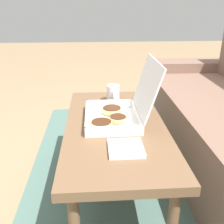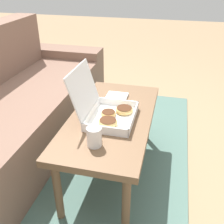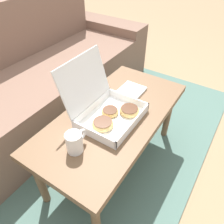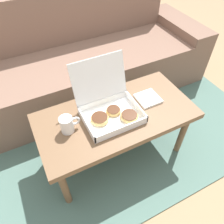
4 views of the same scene
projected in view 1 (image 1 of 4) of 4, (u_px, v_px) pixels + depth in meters
The scene contains 6 objects.
ground_plane at pixel (121, 195), 1.48m from camera, with size 12.00×12.00×0.00m, color #937756.
area_rug at pixel (173, 192), 1.50m from camera, with size 2.56×1.71×0.01m, color #4C6B60.
coffee_table at pixel (115, 133), 1.33m from camera, with size 1.00×0.49×0.45m.
pastry_box at pixel (119, 111), 1.32m from camera, with size 0.34×0.35×0.31m.
coffee_mug at pixel (113, 94), 1.57m from camera, with size 0.12×0.08×0.10m.
napkin_stack at pixel (126, 148), 1.08m from camera, with size 0.14×0.14×0.02m.
Camera 1 is at (1.18, -0.13, 1.01)m, focal length 42.00 mm.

